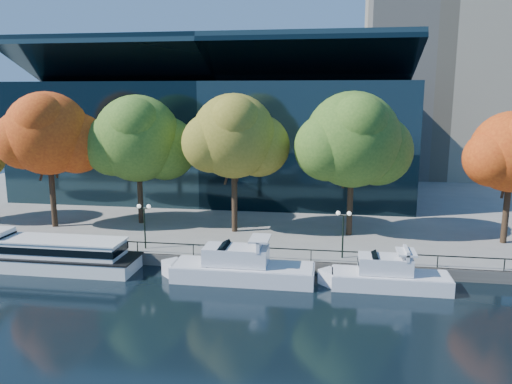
% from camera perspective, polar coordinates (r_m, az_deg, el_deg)
% --- Properties ---
extents(ground, '(160.00, 160.00, 0.00)m').
position_cam_1_polar(ground, '(40.67, -8.38, -9.92)').
color(ground, black).
rests_on(ground, ground).
extents(promenade, '(90.00, 67.08, 1.00)m').
position_cam_1_polar(promenade, '(74.83, -0.27, 0.33)').
color(promenade, slate).
rests_on(promenade, ground).
extents(railing, '(88.20, 0.08, 0.99)m').
position_cam_1_polar(railing, '(42.99, -7.19, -5.99)').
color(railing, black).
rests_on(railing, promenade).
extents(convention_building, '(50.00, 24.57, 21.43)m').
position_cam_1_polar(convention_building, '(70.00, -4.12, 6.17)').
color(convention_building, black).
rests_on(convention_building, ground).
extents(tour_boat, '(16.90, 3.77, 3.21)m').
position_cam_1_polar(tour_boat, '(45.98, -23.13, -6.43)').
color(tour_boat, white).
rests_on(tour_boat, ground).
extents(cruiser_near, '(12.41, 3.20, 3.60)m').
position_cam_1_polar(cruiser_near, '(39.86, -2.19, -8.54)').
color(cruiser_near, silver).
rests_on(cruiser_near, ground).
extents(cruiser_far, '(9.88, 2.74, 3.23)m').
position_cam_1_polar(cruiser_far, '(39.57, 14.51, -9.20)').
color(cruiser_far, silver).
rests_on(cruiser_far, ground).
extents(tree_1, '(10.44, 8.56, 13.82)m').
position_cam_1_polar(tree_1, '(54.45, -22.56, 6.01)').
color(tree_1, black).
rests_on(tree_1, promenade).
extents(tree_2, '(11.22, 9.20, 13.50)m').
position_cam_1_polar(tree_2, '(53.28, -13.20, 5.76)').
color(tree_2, black).
rests_on(tree_2, promenade).
extents(tree_3, '(10.26, 8.41, 13.64)m').
position_cam_1_polar(tree_3, '(48.49, -2.36, 6.19)').
color(tree_3, black).
rests_on(tree_3, promenade).
extents(tree_4, '(11.34, 9.30, 13.84)m').
position_cam_1_polar(tree_4, '(48.12, 11.17, 5.65)').
color(tree_4, black).
rests_on(tree_4, promenade).
extents(lamp_1, '(1.26, 0.36, 4.03)m').
position_cam_1_polar(lamp_1, '(45.08, -12.66, -2.68)').
color(lamp_1, black).
rests_on(lamp_1, promenade).
extents(lamp_2, '(1.26, 0.36, 4.03)m').
position_cam_1_polar(lamp_2, '(42.09, 9.95, -3.56)').
color(lamp_2, black).
rests_on(lamp_2, promenade).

